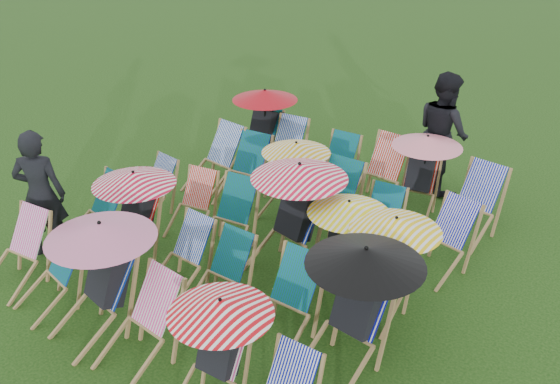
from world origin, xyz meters
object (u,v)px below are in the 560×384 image
Objects in this scene: deckchair_0 at (15,252)px; person_rear at (443,132)px; deckchair_29 at (471,204)px; person_left at (40,194)px.

deckchair_0 is 6.46m from person_rear.
deckchair_29 reaches higher than deckchair_0.
person_left is at bearing 108.43° from deckchair_0.
deckchair_29 is (3.99, 4.56, 0.04)m from deckchair_0.
deckchair_0 is 0.51× the size of person_left.
deckchair_0 is 0.92× the size of deckchair_29.
deckchair_29 is at bearing 41.74° from deckchair_0.
deckchair_0 is 0.47× the size of person_rear.
deckchair_0 is 6.06m from deckchair_29.
person_rear is (2.97, 5.72, 0.51)m from deckchair_0.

